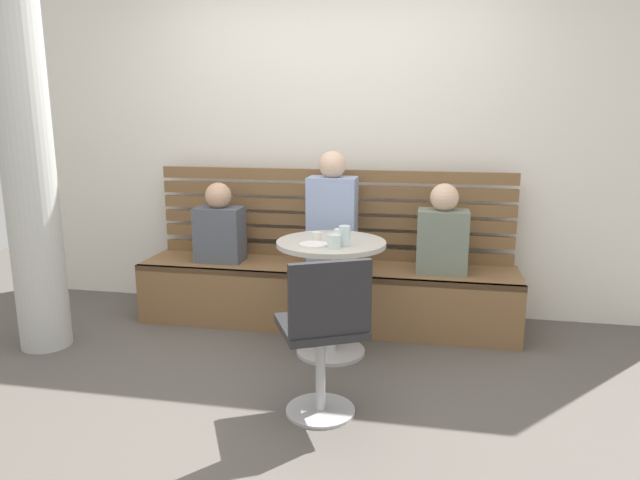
% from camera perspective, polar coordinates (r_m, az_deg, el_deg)
% --- Properties ---
extents(ground, '(8.00, 8.00, 0.00)m').
position_cam_1_polar(ground, '(3.25, -3.51, -15.54)').
color(ground, '#514C47').
extents(back_wall, '(5.20, 0.10, 2.90)m').
position_cam_1_polar(back_wall, '(4.47, 1.64, 11.56)').
color(back_wall, silver).
rests_on(back_wall, ground).
extents(concrete_pillar, '(0.32, 0.32, 2.80)m').
position_cam_1_polar(concrete_pillar, '(4.07, -26.97, 9.41)').
color(concrete_pillar, '#B2B2AD').
rests_on(concrete_pillar, ground).
extents(booth_bench, '(2.70, 0.52, 0.44)m').
position_cam_1_polar(booth_bench, '(4.24, 0.55, -5.38)').
color(booth_bench, brown).
rests_on(booth_bench, ground).
extents(booth_backrest, '(2.65, 0.04, 0.67)m').
position_cam_1_polar(booth_backrest, '(4.34, 1.15, 2.60)').
color(booth_backrest, brown).
rests_on(booth_backrest, booth_bench).
extents(cafe_table, '(0.68, 0.68, 0.74)m').
position_cam_1_polar(cafe_table, '(3.65, 1.09, -3.50)').
color(cafe_table, '#ADADB2').
rests_on(cafe_table, ground).
extents(white_chair, '(0.54, 0.54, 0.85)m').
position_cam_1_polar(white_chair, '(2.90, 0.39, -8.99)').
color(white_chair, '#ADADB2').
rests_on(white_chair, ground).
extents(person_adult, '(0.34, 0.22, 0.82)m').
position_cam_1_polar(person_adult, '(4.12, 1.21, 2.50)').
color(person_adult, '#8C9EC6').
rests_on(person_adult, booth_bench).
extents(person_child_left, '(0.34, 0.22, 0.61)m').
position_cam_1_polar(person_child_left, '(4.04, 11.92, 0.59)').
color(person_child_left, slate).
rests_on(person_child_left, booth_bench).
extents(person_child_middle, '(0.34, 0.22, 0.58)m').
position_cam_1_polar(person_child_middle, '(4.32, -9.82, 1.24)').
color(person_child_middle, '#4C515B').
rests_on(person_child_middle, booth_bench).
extents(cup_glass_tall, '(0.07, 0.07, 0.12)m').
position_cam_1_polar(cup_glass_tall, '(3.47, 2.42, 0.42)').
color(cup_glass_tall, silver).
rests_on(cup_glass_tall, cafe_table).
extents(cup_ceramic_white, '(0.08, 0.08, 0.07)m').
position_cam_1_polar(cup_ceramic_white, '(3.62, 2.03, 0.54)').
color(cup_ceramic_white, white).
rests_on(cup_ceramic_white, cafe_table).
extents(cup_espresso_small, '(0.06, 0.06, 0.05)m').
position_cam_1_polar(cup_espresso_small, '(3.60, -0.34, 0.35)').
color(cup_espresso_small, silver).
rests_on(cup_espresso_small, cafe_table).
extents(cup_glass_short, '(0.08, 0.08, 0.08)m').
position_cam_1_polar(cup_glass_short, '(3.41, 1.40, -0.13)').
color(cup_glass_short, silver).
rests_on(cup_glass_short, cafe_table).
extents(plate_small, '(0.17, 0.17, 0.01)m').
position_cam_1_polar(plate_small, '(3.48, -0.65, -0.45)').
color(plate_small, white).
rests_on(plate_small, cafe_table).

